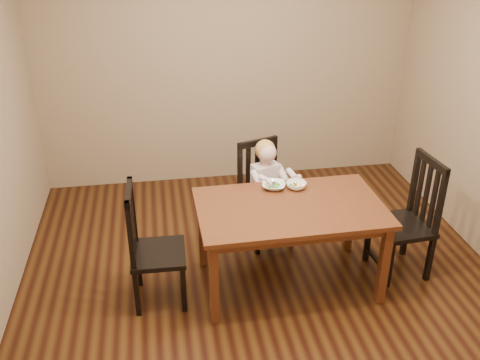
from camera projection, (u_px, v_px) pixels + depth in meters
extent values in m
cube|color=#42250E|center=(262.00, 280.00, 4.48)|extent=(4.00, 4.00, 0.01)
cube|color=#9D8363|center=(227.00, 61.00, 5.62)|extent=(4.00, 0.01, 2.70)
cube|color=#9D8363|center=(370.00, 316.00, 2.11)|extent=(4.00, 0.01, 2.70)
cube|color=#4C2311|center=(290.00, 208.00, 4.15)|extent=(1.46, 0.89, 0.04)
cube|color=#4C2311|center=(290.00, 214.00, 4.18)|extent=(1.35, 0.77, 0.08)
cube|color=#4C2311|center=(214.00, 284.00, 3.89)|extent=(0.07, 0.07, 0.69)
cube|color=#4C2311|center=(384.00, 265.00, 4.10)|extent=(0.07, 0.07, 0.69)
cube|color=#4C2311|center=(202.00, 230.00, 4.53)|extent=(0.07, 0.07, 0.69)
cube|color=#4C2311|center=(350.00, 216.00, 4.74)|extent=(0.07, 0.07, 0.69)
cube|color=black|center=(266.00, 202.00, 4.85)|extent=(0.51, 0.50, 0.04)
cube|color=black|center=(273.00, 209.00, 5.15)|extent=(0.05, 0.05, 0.38)
cube|color=black|center=(240.00, 218.00, 5.01)|extent=(0.05, 0.05, 0.38)
cube|color=black|center=(291.00, 226.00, 4.89)|extent=(0.05, 0.05, 0.38)
cube|color=black|center=(257.00, 235.00, 4.74)|extent=(0.05, 0.05, 0.38)
cube|color=black|center=(274.00, 163.00, 4.93)|extent=(0.05, 0.05, 0.53)
cube|color=black|center=(240.00, 171.00, 4.78)|extent=(0.05, 0.05, 0.53)
cube|color=black|center=(258.00, 143.00, 4.75)|extent=(0.38, 0.15, 0.06)
cube|color=black|center=(266.00, 167.00, 4.91)|extent=(0.05, 0.03, 0.46)
cube|color=black|center=(257.00, 169.00, 4.87)|extent=(0.05, 0.03, 0.46)
cube|color=black|center=(248.00, 172.00, 4.83)|extent=(0.05, 0.03, 0.46)
cube|color=black|center=(158.00, 254.00, 4.10)|extent=(0.42, 0.44, 0.04)
cube|color=black|center=(139.00, 265.00, 4.34)|extent=(0.04, 0.04, 0.40)
cube|color=black|center=(137.00, 294.00, 4.01)|extent=(0.04, 0.04, 0.40)
cube|color=black|center=(182.00, 261.00, 4.38)|extent=(0.04, 0.04, 0.40)
cube|color=black|center=(184.00, 290.00, 4.05)|extent=(0.04, 0.04, 0.40)
cube|color=black|center=(133.00, 210.00, 4.10)|extent=(0.04, 0.04, 0.56)
cube|color=black|center=(131.00, 236.00, 3.78)|extent=(0.04, 0.04, 0.56)
cube|color=black|center=(128.00, 193.00, 3.83)|extent=(0.05, 0.41, 0.06)
cube|color=black|center=(133.00, 219.00, 4.04)|extent=(0.02, 0.04, 0.48)
cube|color=black|center=(132.00, 226.00, 3.95)|extent=(0.02, 0.04, 0.48)
cube|color=black|center=(131.00, 233.00, 3.87)|extent=(0.02, 0.04, 0.48)
cube|color=black|center=(401.00, 226.00, 4.42)|extent=(0.46, 0.48, 0.04)
cube|color=black|center=(430.00, 259.00, 4.40)|extent=(0.04, 0.04, 0.42)
cube|color=black|center=(405.00, 234.00, 4.73)|extent=(0.04, 0.04, 0.42)
cube|color=black|center=(389.00, 265.00, 4.32)|extent=(0.04, 0.04, 0.42)
cube|color=black|center=(368.00, 240.00, 4.65)|extent=(0.04, 0.04, 0.42)
cube|color=black|center=(441.00, 202.00, 4.15)|extent=(0.04, 0.04, 0.58)
cube|color=black|center=(414.00, 180.00, 4.48)|extent=(0.04, 0.04, 0.58)
cube|color=black|center=(432.00, 162.00, 4.20)|extent=(0.07, 0.43, 0.06)
cube|color=black|center=(433.00, 200.00, 4.24)|extent=(0.02, 0.05, 0.50)
cube|color=black|center=(426.00, 194.00, 4.33)|extent=(0.02, 0.05, 0.50)
cube|color=black|center=(420.00, 188.00, 4.42)|extent=(0.02, 0.05, 0.50)
imported|color=white|center=(274.00, 186.00, 4.39)|extent=(0.24, 0.24, 0.05)
imported|color=white|center=(296.00, 185.00, 4.39)|extent=(0.20, 0.20, 0.05)
cube|color=silver|center=(270.00, 184.00, 4.35)|extent=(0.08, 0.12, 0.05)
cube|color=silver|center=(269.00, 186.00, 4.36)|extent=(0.04, 0.05, 0.01)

